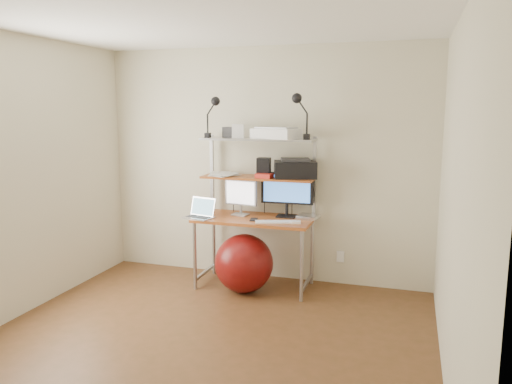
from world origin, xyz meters
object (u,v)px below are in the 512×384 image
(monitor_black, at_px, (287,191))
(laptop, at_px, (201,213))
(monitor_silver, at_px, (241,195))
(exercise_ball, at_px, (244,263))
(printer, at_px, (295,169))

(monitor_black, bearing_deg, laptop, -161.33)
(monitor_silver, xyz_separation_m, exercise_ball, (0.12, -0.26, -0.65))
(monitor_silver, xyz_separation_m, laptop, (-0.35, -0.24, -0.17))
(monitor_silver, height_order, monitor_black, monitor_black)
(monitor_black, distance_m, exercise_ball, 0.87)
(monitor_black, distance_m, printer, 0.25)
(monitor_silver, height_order, exercise_ball, monitor_silver)
(laptop, bearing_deg, printer, 32.64)
(monitor_silver, relative_size, monitor_black, 0.74)
(monitor_silver, relative_size, exercise_ball, 0.67)
(monitor_silver, xyz_separation_m, monitor_black, (0.48, 0.07, 0.06))
(laptop, distance_m, printer, 1.08)
(exercise_ball, bearing_deg, monitor_silver, 114.65)
(monitor_black, xyz_separation_m, exercise_ball, (-0.36, -0.33, -0.71))
(printer, bearing_deg, monitor_silver, 168.98)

